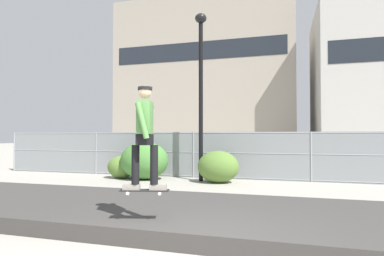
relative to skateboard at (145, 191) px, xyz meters
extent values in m
cube|color=#3D3A38|center=(0.94, 1.24, -0.65)|extent=(17.21, 3.35, 0.28)
cube|color=black|center=(0.00, 0.00, 0.00)|extent=(0.82, 0.39, 0.02)
cylinder|color=silver|center=(0.23, 0.15, -0.03)|extent=(0.06, 0.04, 0.05)
cylinder|color=silver|center=(0.27, -0.02, -0.03)|extent=(0.06, 0.04, 0.05)
cylinder|color=silver|center=(-0.27, 0.02, -0.03)|extent=(0.06, 0.04, 0.05)
cylinder|color=silver|center=(-0.23, -0.15, -0.03)|extent=(0.06, 0.04, 0.05)
cube|color=#99999E|center=(0.25, 0.06, -0.01)|extent=(0.08, 0.15, 0.01)
cube|color=#99999E|center=(-0.25, -0.06, -0.01)|extent=(0.08, 0.15, 0.01)
cube|color=gray|center=(0.21, 0.05, 0.06)|extent=(0.30, 0.16, 0.09)
cube|color=gray|center=(-0.21, -0.05, 0.06)|extent=(0.30, 0.16, 0.09)
cylinder|color=black|center=(0.15, 0.04, 0.43)|extent=(0.13, 0.13, 0.65)
cylinder|color=black|center=(-0.15, -0.04, 0.43)|extent=(0.13, 0.13, 0.65)
cube|color=black|center=(0.00, 0.00, 0.84)|extent=(0.31, 0.39, 0.18)
cube|color=#4C7F3F|center=(0.00, 0.00, 1.20)|extent=(0.30, 0.42, 0.54)
cylinder|color=#4C7F3F|center=(-0.06, 0.24, 1.14)|extent=(0.25, 0.14, 0.58)
cylinder|color=#4C7F3F|center=(0.06, -0.24, 1.14)|extent=(0.25, 0.14, 0.58)
sphere|color=tan|center=(0.00, 0.00, 1.62)|extent=(0.21, 0.21, 0.21)
cylinder|color=black|center=(0.00, 0.00, 1.68)|extent=(0.24, 0.24, 0.05)
cylinder|color=gray|center=(-10.31, 7.61, 0.13)|extent=(0.06, 0.06, 1.85)
cylinder|color=gray|center=(-5.81, 7.61, 0.13)|extent=(0.06, 0.06, 1.85)
cylinder|color=gray|center=(-1.31, 7.61, 0.13)|extent=(0.06, 0.06, 1.85)
cylinder|color=gray|center=(3.19, 7.61, 0.13)|extent=(0.06, 0.06, 1.85)
cylinder|color=gray|center=(0.94, 7.61, 1.02)|extent=(22.51, 0.04, 0.04)
cylinder|color=gray|center=(0.94, 7.61, 0.22)|extent=(22.51, 0.04, 0.04)
cylinder|color=gray|center=(0.94, 7.61, -0.73)|extent=(22.51, 0.04, 0.04)
cube|color=gray|center=(0.94, 7.61, 0.13)|extent=(22.51, 0.01, 1.85)
cylinder|color=black|center=(-0.76, 6.71, 2.19)|extent=(0.16, 0.16, 5.97)
ellipsoid|color=black|center=(-0.76, 6.71, 5.35)|extent=(0.44, 0.44, 0.36)
cube|color=#B7BABF|center=(-4.17, 10.44, -0.12)|extent=(4.54, 2.18, 0.70)
cube|color=#23282D|center=(-4.37, 10.42, 0.55)|extent=(2.33, 1.79, 0.64)
cylinder|color=black|center=(-2.88, 11.41, -0.47)|extent=(0.66, 0.29, 0.64)
cylinder|color=black|center=(-2.73, 9.70, -0.47)|extent=(0.66, 0.29, 0.64)
cylinder|color=black|center=(-5.60, 11.17, -0.47)|extent=(0.66, 0.29, 0.64)
cylinder|color=black|center=(-5.45, 9.47, -0.47)|extent=(0.66, 0.29, 0.64)
cube|color=#566B4C|center=(2.56, 10.73, -0.12)|extent=(4.46, 1.96, 0.70)
cube|color=#23282D|center=(2.36, 10.74, 0.55)|extent=(2.26, 1.68, 0.64)
cylinder|color=black|center=(3.96, 11.53, -0.47)|extent=(0.65, 0.26, 0.64)
cylinder|color=black|center=(3.89, 9.83, -0.47)|extent=(0.65, 0.26, 0.64)
cylinder|color=black|center=(1.23, 11.64, -0.47)|extent=(0.65, 0.26, 0.64)
cylinder|color=black|center=(1.17, 9.93, -0.47)|extent=(0.65, 0.26, 0.64)
cube|color=#9E9384|center=(-8.90, 43.69, 9.91)|extent=(25.67, 14.20, 21.40)
cube|color=#1E232B|center=(-8.90, 36.57, 12.48)|extent=(23.62, 0.04, 2.50)
ellipsoid|color=#567A33|center=(-4.02, 6.65, -0.35)|extent=(1.16, 0.95, 0.90)
ellipsoid|color=#477F38|center=(-2.99, 6.55, -0.06)|extent=(1.90, 1.56, 1.47)
ellipsoid|color=#567A33|center=(-0.06, 6.50, -0.21)|extent=(1.50, 1.22, 1.16)
camera|label=1|loc=(2.18, -4.81, 0.90)|focal=29.68mm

